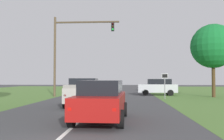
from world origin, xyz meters
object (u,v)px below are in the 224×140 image
at_px(pickup_truck_lead, 84,92).
at_px(crossing_suv_far, 158,87).
at_px(traffic_light, 70,45).
at_px(oak_tree_right, 213,46).
at_px(red_suv_near, 102,99).
at_px(keep_moving_sign, 165,82).

relative_size(pickup_truck_lead, crossing_suv_far, 1.13).
bearing_deg(traffic_light, pickup_truck_lead, -70.96).
height_order(pickup_truck_lead, oak_tree_right, oak_tree_right).
distance_m(traffic_light, oak_tree_right, 15.15).
xyz_separation_m(red_suv_near, pickup_truck_lead, (-1.82, 5.89, 0.03)).
relative_size(keep_moving_sign, crossing_suv_far, 0.56).
xyz_separation_m(keep_moving_sign, crossing_suv_far, (-0.04, 5.32, -0.64)).
xyz_separation_m(red_suv_near, keep_moving_sign, (4.76, 12.68, 0.65)).
bearing_deg(keep_moving_sign, traffic_light, 166.49).
height_order(pickup_truck_lead, keep_moving_sign, keep_moving_sign).
height_order(traffic_light, keep_moving_sign, traffic_light).
bearing_deg(traffic_light, oak_tree_right, 0.73).
xyz_separation_m(keep_moving_sign, oak_tree_right, (5.41, 2.53, 3.71)).
bearing_deg(red_suv_near, crossing_suv_far, 75.31).
bearing_deg(oak_tree_right, crossing_suv_far, 152.90).
xyz_separation_m(red_suv_near, crossing_suv_far, (4.72, 18.00, 0.01)).
xyz_separation_m(red_suv_near, oak_tree_right, (10.17, 15.21, 4.36)).
height_order(red_suv_near, crossing_suv_far, crossing_suv_far).
distance_m(red_suv_near, traffic_light, 16.48).
height_order(traffic_light, crossing_suv_far, traffic_light).
relative_size(traffic_light, crossing_suv_far, 1.91).
relative_size(oak_tree_right, crossing_suv_far, 1.70).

